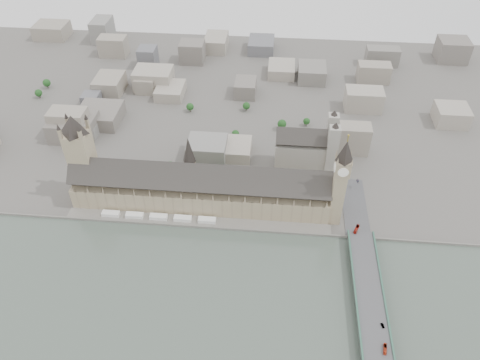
# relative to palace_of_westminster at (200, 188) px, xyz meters

# --- Properties ---
(ground) EXTENTS (900.00, 900.00, 0.00)m
(ground) POSITION_rel_palace_of_westminster_xyz_m (0.00, -19.70, -22.71)
(ground) COLOR #595651
(ground) RESTS_ON ground
(embankment_wall) EXTENTS (600.00, 1.50, 3.00)m
(embankment_wall) POSITION_rel_palace_of_westminster_xyz_m (0.00, -34.70, -21.21)
(embankment_wall) COLOR slate
(embankment_wall) RESTS_ON ground
(river_terrace) EXTENTS (270.00, 15.00, 2.00)m
(river_terrace) POSITION_rel_palace_of_westminster_xyz_m (0.00, -27.20, -21.71)
(river_terrace) COLOR slate
(river_terrace) RESTS_ON ground
(terrace_tents) EXTENTS (118.00, 7.00, 4.00)m
(terrace_tents) POSITION_rel_palace_of_westminster_xyz_m (-40.00, -26.70, -18.71)
(terrace_tents) COLOR white
(terrace_tents) RESTS_ON river_terrace
(palace_of_westminster) EXTENTS (265.00, 40.73, 55.44)m
(palace_of_westminster) POSITION_rel_palace_of_westminster_xyz_m (0.00, 0.00, 0.00)
(palace_of_westminster) COLOR gray
(palace_of_westminster) RESTS_ON ground
(elizabeth_tower) EXTENTS (17.00, 17.00, 107.50)m
(elizabeth_tower) POSITION_rel_palace_of_westminster_xyz_m (138.00, -11.70, 35.38)
(elizabeth_tower) COLOR gray
(elizabeth_tower) RESTS_ON ground
(victoria_tower) EXTENTS (30.00, 30.00, 100.00)m
(victoria_tower) POSITION_rel_palace_of_westminster_xyz_m (-122.00, 6.30, 32.50)
(victoria_tower) COLOR gray
(victoria_tower) RESTS_ON ground
(central_tower) EXTENTS (13.00, 13.00, 48.00)m
(central_tower) POSITION_rel_palace_of_westminster_xyz_m (-10.00, 6.30, 35.21)
(central_tower) COLOR gray
(central_tower) RESTS_ON ground
(westminster_bridge) EXTENTS (25.00, 325.00, 10.25)m
(westminster_bridge) POSITION_rel_palace_of_westminster_xyz_m (162.00, -107.20, -17.58)
(westminster_bridge) COLOR #474749
(westminster_bridge) RESTS_ON ground
(bridge_parapets) EXTENTS (25.00, 235.00, 1.15)m
(bridge_parapets) POSITION_rel_palace_of_westminster_xyz_m (162.00, -151.70, -11.88)
(bridge_parapets) COLOR #35614E
(bridge_parapets) RESTS_ON westminster_bridge
(westminster_abbey) EXTENTS (68.00, 36.00, 64.00)m
(westminster_abbey) POSITION_rel_palace_of_westminster_xyz_m (110.92, 75.30, 2.38)
(westminster_abbey) COLOR #9F9A8F
(westminster_abbey) RESTS_ON ground
(city_skyline_inland) EXTENTS (720.00, 360.00, 38.00)m
(city_skyline_inland) POSITION_rel_palace_of_westminster_xyz_m (0.00, 225.30, -3.71)
(city_skyline_inland) COLOR gray
(city_skyline_inland) RESTS_ON ground
(park_trees) EXTENTS (110.00, 30.00, 15.00)m
(park_trees) POSITION_rel_palace_of_westminster_xyz_m (-10.00, 40.30, -15.21)
(park_trees) COLOR #1C4619
(park_trees) RESTS_ON ground
(red_bus_north) EXTENTS (6.96, 11.86, 3.26)m
(red_bus_north) POSITION_rel_palace_of_westminster_xyz_m (157.97, -32.92, -10.83)
(red_bus_north) COLOR #B52114
(red_bus_north) RESTS_ON westminster_bridge
(red_bus_south) EXTENTS (3.67, 9.73, 2.65)m
(red_bus_south) POSITION_rel_palace_of_westminster_xyz_m (167.63, -158.37, -11.13)
(red_bus_south) COLOR red
(red_bus_south) RESTS_ON westminster_bridge
(car_silver) EXTENTS (2.86, 4.82, 1.50)m
(car_silver) POSITION_rel_palace_of_westminster_xyz_m (168.77, -137.61, -11.71)
(car_silver) COLOR gray
(car_silver) RESTS_ON westminster_bridge
(car_approach) EXTENTS (2.47, 5.55, 1.58)m
(car_approach) POSITION_rel_palace_of_westminster_xyz_m (166.44, 40.30, -11.66)
(car_approach) COLOR gray
(car_approach) RESTS_ON westminster_bridge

